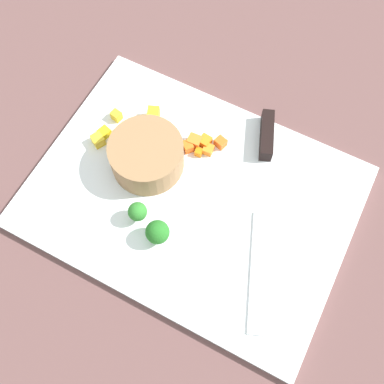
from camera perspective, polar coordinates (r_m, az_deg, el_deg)
name	(u,v)px	position (r m, az deg, el deg)	size (l,w,h in m)	color
ground_plane	(192,198)	(0.64, 0.00, -0.78)	(4.00, 4.00, 0.00)	brown
cutting_board	(192,196)	(0.64, 0.00, -0.57)	(0.44, 0.33, 0.01)	white
prep_bowl	(147,155)	(0.64, -5.78, 4.64)	(0.10, 0.10, 0.05)	#976F49
chef_knife	(265,169)	(0.65, 9.25, 2.88)	(0.14, 0.31, 0.02)	silver
carrot_dice_0	(205,141)	(0.66, 1.66, 6.44)	(0.02, 0.02, 0.01)	orange
carrot_dice_1	(199,152)	(0.66, 0.86, 5.08)	(0.01, 0.01, 0.01)	orange
carrot_dice_2	(219,142)	(0.66, 3.41, 6.40)	(0.02, 0.01, 0.01)	orange
carrot_dice_3	(188,146)	(0.66, -0.53, 5.81)	(0.02, 0.01, 0.01)	orange
carrot_dice_4	(208,150)	(0.66, 2.08, 5.42)	(0.02, 0.01, 0.01)	orange
carrot_dice_5	(195,141)	(0.66, 0.32, 6.46)	(0.02, 0.02, 0.02)	orange
pepper_dice_0	(116,116)	(0.70, -9.58, 9.56)	(0.01, 0.01, 0.02)	yellow
pepper_dice_1	(126,129)	(0.68, -8.45, 7.93)	(0.01, 0.02, 0.01)	yellow
pepper_dice_2	(104,133)	(0.68, -11.07, 7.43)	(0.01, 0.02, 0.01)	yellow
pepper_dice_3	(154,114)	(0.69, -4.90, 9.81)	(0.02, 0.02, 0.02)	yellow
pepper_dice_4	(98,140)	(0.68, -11.85, 6.47)	(0.02, 0.02, 0.02)	yellow
broccoli_floret_0	(157,232)	(0.59, -4.41, -5.13)	(0.03, 0.03, 0.04)	#95B962
broccoli_floret_1	(138,212)	(0.60, -6.93, -2.52)	(0.03, 0.03, 0.04)	#8ABF66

